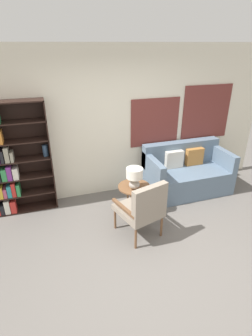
{
  "coord_description": "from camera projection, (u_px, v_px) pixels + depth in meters",
  "views": [
    {
      "loc": [
        -1.15,
        -2.44,
        2.68
      ],
      "look_at": [
        0.01,
        1.1,
        0.9
      ],
      "focal_mm": 28.0,
      "sensor_mm": 36.0,
      "label": 1
    }
  ],
  "objects": [
    {
      "name": "couch",
      "position": [
        186.0,
        173.0,
        5.17
      ],
      "size": [
        1.61,
        0.86,
        0.93
      ],
      "color": "slate",
      "rests_on": "ground_plane"
    },
    {
      "name": "table_lamp",
      "position": [
        134.0,
        176.0,
        4.24
      ],
      "size": [
        0.27,
        0.27,
        0.37
      ],
      "color": "#A59E93",
      "rests_on": "side_table"
    },
    {
      "name": "bookshelf",
      "position": [
        10.0,
        162.0,
        4.27
      ],
      "size": [
        1.03,
        0.3,
        1.91
      ],
      "color": "black",
      "rests_on": "ground_plane"
    },
    {
      "name": "ground_plane",
      "position": [
        150.0,
        261.0,
        3.57
      ],
      "size": [
        14.0,
        14.0,
        0.0
      ],
      "primitive_type": "plane",
      "color": "#66605B"
    },
    {
      "name": "side_table",
      "position": [
        134.0,
        189.0,
        4.42
      ],
      "size": [
        0.55,
        0.55,
        0.51
      ],
      "color": "brown",
      "rests_on": "ground_plane"
    },
    {
      "name": "wall_back",
      "position": [
        112.0,
        124.0,
        4.75
      ],
      "size": [
        6.4,
        0.08,
        2.7
      ],
      "color": "silver",
      "rests_on": "ground_plane"
    },
    {
      "name": "armchair",
      "position": [
        143.0,
        207.0,
        3.8
      ],
      "size": [
        0.71,
        0.76,
        0.94
      ],
      "color": "brown",
      "rests_on": "ground_plane"
    }
  ]
}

